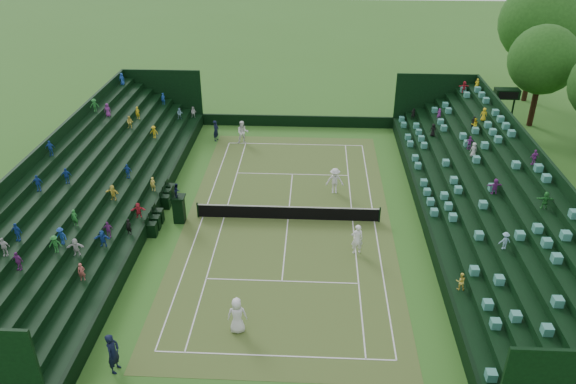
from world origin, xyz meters
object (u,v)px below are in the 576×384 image
tennis_net (288,212)px  player_far_west (243,132)px  player_far_east (335,181)px  player_near_west (237,315)px  player_near_east (357,239)px  umpire_chair (178,206)px

tennis_net → player_far_west: 12.71m
tennis_net → player_far_east: 4.82m
player_near_west → player_far_east: (4.90, 14.06, -0.03)m
player_far_west → player_far_east: player_far_west is taller
player_near_east → player_far_east: (-1.11, 7.24, -0.02)m
umpire_chair → player_near_west: umpire_chair is taller
tennis_net → player_far_east: bearing=50.9°
player_near_east → player_far_east: 7.32m
tennis_net → player_near_west: 10.51m
player_near_west → player_far_east: player_near_west is taller
umpire_chair → player_near_east: size_ratio=1.42×
player_near_west → player_far_east: size_ratio=1.03×
tennis_net → umpire_chair: bearing=-175.2°
player_far_west → player_near_west: bearing=-91.7°
player_near_east → player_far_west: size_ratio=0.99×
player_near_west → player_far_east: bearing=-114.6°
umpire_chair → player_far_east: 10.77m
player_near_west → player_far_east: 14.89m
umpire_chair → player_near_west: (4.97, -9.76, -0.20)m
tennis_net → player_far_east: size_ratio=6.26×
player_near_west → player_far_west: (-2.47, 22.27, 0.01)m
player_near_west → player_near_east: player_near_west is taller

